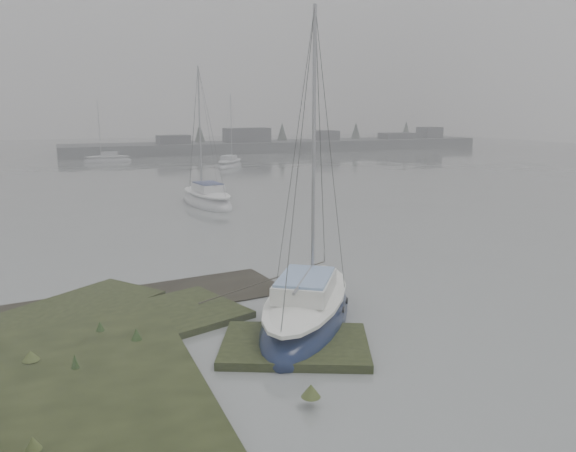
# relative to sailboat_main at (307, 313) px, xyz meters

# --- Properties ---
(ground) EXTENTS (160.00, 160.00, 0.00)m
(ground) POSITION_rel_sailboat_main_xyz_m (-1.49, 29.01, -0.28)
(ground) COLOR slate
(ground) RESTS_ON ground
(far_shoreline) EXTENTS (60.00, 8.00, 4.15)m
(far_shoreline) POSITION_rel_sailboat_main_xyz_m (25.35, 60.91, 0.57)
(far_shoreline) COLOR #4C4F51
(far_shoreline) RESTS_ON ground
(sailboat_main) EXTENTS (5.40, 6.40, 8.99)m
(sailboat_main) POSITION_rel_sailboat_main_xyz_m (0.00, 0.00, 0.00)
(sailboat_main) COLOR #0C1736
(sailboat_main) RESTS_ON ground
(sailboat_white) EXTENTS (2.76, 6.50, 8.90)m
(sailboat_white) POSITION_rel_sailboat_main_xyz_m (2.44, 19.95, -0.00)
(sailboat_white) COLOR silver
(sailboat_white) RESTS_ON ground
(sailboat_far_b) EXTENTS (4.66, 5.53, 7.76)m
(sailboat_far_b) POSITION_rel_sailboat_main_xyz_m (10.45, 41.58, -0.04)
(sailboat_far_b) COLOR #ACB1B5
(sailboat_far_b) RESTS_ON ground
(sailboat_far_c) EXTENTS (5.26, 2.06, 7.26)m
(sailboat_far_c) POSITION_rel_sailboat_main_xyz_m (-0.41, 52.21, -0.05)
(sailboat_far_c) COLOR #A6AAB0
(sailboat_far_c) RESTS_ON ground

